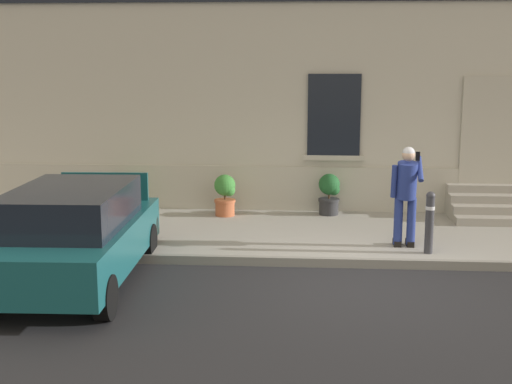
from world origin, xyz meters
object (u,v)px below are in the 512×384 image
at_px(bollard_near_person, 430,220).
at_px(person_on_phone, 406,190).
at_px(hatchback_car_teal, 75,234).
at_px(planter_charcoal, 329,193).
at_px(planter_terracotta, 225,194).
at_px(planter_olive, 125,191).

relative_size(bollard_near_person, person_on_phone, 0.60).
relative_size(hatchback_car_teal, planter_charcoal, 4.78).
bearing_deg(person_on_phone, planter_terracotta, 136.81).
distance_m(planter_olive, planter_charcoal, 4.31).
bearing_deg(planter_charcoal, bollard_near_person, -61.62).
bearing_deg(hatchback_car_teal, planter_charcoal, 48.92).
bearing_deg(person_on_phone, bollard_near_person, -54.50).
xyz_separation_m(person_on_phone, planter_terracotta, (-3.35, 2.25, -0.54)).
xyz_separation_m(bollard_near_person, planter_olive, (-5.85, 2.74, -0.11)).
height_order(bollard_near_person, planter_charcoal, bollard_near_person).
xyz_separation_m(hatchback_car_teal, person_on_phone, (5.09, 1.95, 0.36)).
xyz_separation_m(planter_olive, planter_terracotta, (2.15, -0.14, 0.00)).
relative_size(hatchback_car_teal, planter_olive, 4.78).
bearing_deg(bollard_near_person, planter_charcoal, 118.38).
relative_size(hatchback_car_teal, person_on_phone, 2.36).
distance_m(person_on_phone, planter_terracotta, 4.08).
xyz_separation_m(bollard_near_person, planter_terracotta, (-3.70, 2.60, -0.11)).
bearing_deg(person_on_phone, hatchback_car_teal, -168.34).
distance_m(bollard_near_person, planter_olive, 6.46).
height_order(hatchback_car_teal, person_on_phone, person_on_phone).
relative_size(planter_terracotta, planter_charcoal, 1.00).
height_order(hatchback_car_teal, planter_charcoal, hatchback_car_teal).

